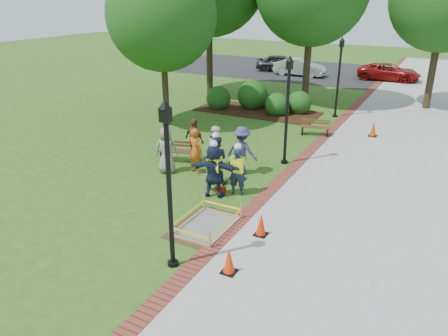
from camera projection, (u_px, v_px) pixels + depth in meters
The scene contains 32 objects.
ground at pixel (193, 206), 14.02m from camera, with size 100.00×100.00×0.00m, color #285116.
sidewalk at pixel (399, 142), 20.08m from camera, with size 6.00×60.00×0.02m, color #9E9E99.
brick_edging at pixel (329, 132), 21.48m from camera, with size 0.50×60.00×0.03m, color maroon.
mulch_bed at pixel (257, 111), 25.16m from camera, with size 7.00×3.00×0.05m, color #381E0F.
parking_lot at pixel (363, 75), 36.20m from camera, with size 36.00×12.00×0.01m, color black.
wet_concrete_pad at pixel (207, 220), 12.69m from camera, with size 1.72×2.31×0.55m.
bench_near at pixel (178, 156), 17.65m from camera, with size 1.58×0.92×0.81m.
bench_far at pixel (315, 131), 20.94m from camera, with size 1.42×0.70×0.74m.
cone_front at pixel (229, 261), 10.57m from camera, with size 0.36×0.36×0.71m.
cone_back at pixel (261, 225), 12.23m from camera, with size 0.36×0.36×0.70m.
cone_far at pixel (373, 129), 20.70m from camera, with size 0.39×0.39×0.76m.
toolbox at pixel (220, 189), 15.02m from camera, with size 0.38×0.21×0.19m, color maroon.
lamp_near at pixel (168, 174), 10.09m from camera, with size 0.28×0.28×4.26m.
lamp_mid at pixel (287, 103), 16.66m from camera, with size 0.28×0.28×4.26m.
lamp_far at pixel (339, 72), 23.23m from camera, with size 0.28×0.28×4.26m.
tree_left at pixel (162, 16), 20.71m from camera, with size 5.27×5.27×8.01m.
shrub_a at pixel (219, 108), 25.87m from camera, with size 1.44×1.44×1.44m, color #1C4F16.
shrub_b at pixel (252, 108), 25.99m from camera, with size 1.79×1.79×1.79m, color #1C4F16.
shrub_c at pixel (277, 115), 24.53m from camera, with size 1.34×1.34×1.34m, color #1C4F16.
shrub_d at pixel (299, 113), 24.89m from camera, with size 1.37×1.37×1.37m, color #1C4F16.
shrub_e at pixel (262, 107), 26.23m from camera, with size 1.02×1.02×1.02m, color #1C4F16.
casual_person_a at pixel (166, 150), 16.36m from camera, with size 0.67×0.55×1.78m.
casual_person_b at pixel (195, 151), 16.38m from camera, with size 0.61×0.45×1.74m.
casual_person_c at pixel (216, 147), 16.88m from camera, with size 0.59×0.64×1.67m.
casual_person_d at pixel (195, 140), 17.48m from camera, with size 0.66×0.52×1.78m.
casual_person_e at pixel (242, 151), 16.23m from camera, with size 0.59×0.38×1.84m.
hivis_worker_a at pixel (214, 169), 14.39m from camera, with size 0.66×0.51×1.98m.
hivis_worker_b at pixel (237, 169), 14.55m from camera, with size 0.60×0.45×1.83m.
hivis_worker_c at pixel (216, 158), 15.41m from camera, with size 0.65×0.52×1.91m.
parked_car_a at pixel (280, 71), 38.06m from camera, with size 4.77×2.08×1.56m, color #29292C.
parked_car_b at pixel (299, 76), 36.09m from camera, with size 4.63×2.01×1.51m, color #B6B6BB.
parked_car_c at pixel (388, 80), 34.19m from camera, with size 4.33×1.88×1.41m, color maroon.
Camera 1 is at (6.71, -10.64, 6.38)m, focal length 35.00 mm.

